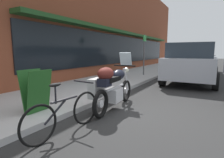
# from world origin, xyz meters

# --- Properties ---
(ground_plane) EXTENTS (80.00, 80.00, 0.00)m
(ground_plane) POSITION_xyz_m (0.00, 0.00, 0.00)
(ground_plane) COLOR #2A2A2A
(storefront_building) EXTENTS (24.88, 0.90, 6.94)m
(storefront_building) POSITION_xyz_m (8.44, 4.38, 3.39)
(storefront_building) COLOR brown
(storefront_building) RESTS_ON ground_plane
(sidewalk_curb) EXTENTS (30.00, 3.01, 0.12)m
(sidewalk_curb) POSITION_xyz_m (9.00, 2.72, 0.06)
(sidewalk_curb) COLOR #B3B3B3
(sidewalk_curb) RESTS_ON ground_plane
(touring_motorcycle) EXTENTS (2.07, 0.62, 1.38)m
(touring_motorcycle) POSITION_xyz_m (-0.10, 0.67, 0.60)
(touring_motorcycle) COLOR black
(touring_motorcycle) RESTS_ON ground_plane
(parked_bicycle) EXTENTS (1.66, 0.48, 0.91)m
(parked_bicycle) POSITION_xyz_m (-1.63, 0.71, 0.36)
(parked_bicycle) COLOR black
(parked_bicycle) RESTS_ON ground_plane
(parked_minivan) EXTENTS (4.62, 2.17, 1.74)m
(parked_minivan) POSITION_xyz_m (5.15, -0.54, 0.93)
(parked_minivan) COLOR #9EA3AD
(parked_minivan) RESTS_ON ground_plane
(sandwich_board_sign) EXTENTS (0.55, 0.41, 0.90)m
(sandwich_board_sign) POSITION_xyz_m (-1.33, 1.82, 0.58)
(sandwich_board_sign) COLOR #1E511E
(sandwich_board_sign) RESTS_ON sidewalk_curb
(parking_sign_pole) EXTENTS (0.44, 0.07, 2.21)m
(parking_sign_pole) POSITION_xyz_m (5.90, 2.01, 1.44)
(parking_sign_pole) COLOR #59595B
(parking_sign_pole) RESTS_ON sidewalk_curb
(parked_car_down_block) EXTENTS (4.57, 2.30, 1.77)m
(parked_car_down_block) POSITION_xyz_m (9.37, -0.37, 0.94)
(parked_car_down_block) COLOR black
(parked_car_down_block) RESTS_ON ground_plane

